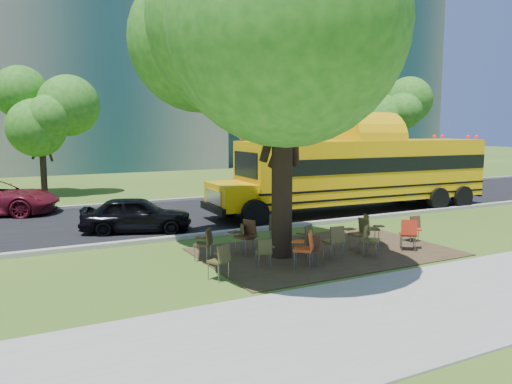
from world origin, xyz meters
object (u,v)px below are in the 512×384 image
school_bus (363,170)px  chair_0 (221,258)px  chair_2 (305,245)px  chair_12 (370,226)px  chair_4 (335,239)px  chair_8 (205,241)px  chair_1 (265,250)px  chair_6 (360,231)px  chair_14 (278,226)px  chair_13 (413,226)px  chair_9 (246,233)px  chair_5 (369,238)px  chair_11 (305,236)px  chair_3 (314,247)px  black_car (137,215)px  chair_10 (246,235)px  chair_7 (409,231)px  main_tree (283,34)px

school_bus → chair_0: school_bus is taller
chair_2 → chair_12: bearing=-27.6°
chair_4 → chair_8: 3.49m
chair_1 → chair_4: bearing=8.3°
chair_6 → chair_14: 2.42m
chair_8 → chair_13: (6.50, -0.98, -0.01)m
chair_9 → chair_5: bearing=-145.0°
chair_1 → chair_12: bearing=24.5°
chair_2 → chair_13: bearing=-39.1°
chair_14 → school_bus: bearing=74.3°
chair_4 → chair_11: (-0.45, 0.77, -0.04)m
chair_1 → chair_12: (4.12, 0.84, 0.09)m
chair_3 → black_car: (-3.03, 6.15, 0.15)m
chair_6 → black_car: size_ratio=0.26×
chair_2 → chair_3: (0.39, 0.19, -0.12)m
chair_12 → chair_14: (-2.53, 1.20, 0.03)m
chair_3 → chair_13: chair_13 is taller
school_bus → chair_6: size_ratio=13.23×
chair_11 → chair_13: 3.82m
chair_1 → chair_10: chair_10 is taller
chair_0 → chair_10: bearing=26.9°
black_car → chair_2: bearing=-137.0°
chair_10 → chair_1: bearing=6.9°
chair_4 → chair_7: chair_7 is taller
chair_8 → chair_14: chair_14 is taller
main_tree → chair_14: size_ratio=10.05×
chair_1 → chair_14: bearing=65.0°
chair_4 → black_car: (-3.82, 5.98, 0.04)m
main_tree → black_car: bearing=117.6°
chair_7 → chair_10: 4.68m
school_bus → chair_11: 8.19m
main_tree → chair_7: 6.54m
school_bus → chair_14: bearing=-147.0°
chair_12 → school_bus: bearing=165.4°
main_tree → chair_3: bearing=-70.8°
chair_2 → chair_9: chair_2 is taller
chair_6 → chair_7: (1.20, -0.74, 0.00)m
main_tree → chair_1: 5.59m
chair_4 → black_car: black_car is taller
school_bus → chair_7: size_ratio=13.21×
chair_3 → chair_7: bearing=-172.2°
chair_13 → chair_14: size_ratio=0.90×
chair_10 → chair_7: bearing=81.1°
chair_14 → chair_6: bearing=-1.1°
chair_13 → chair_8: bearing=171.1°
chair_2 → chair_6: chair_2 is taller
chair_3 → chair_6: size_ratio=0.82×
main_tree → chair_10: (-0.62, 0.94, -5.44)m
chair_1 → chair_2: size_ratio=0.80×
chair_9 → chair_12: chair_9 is taller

